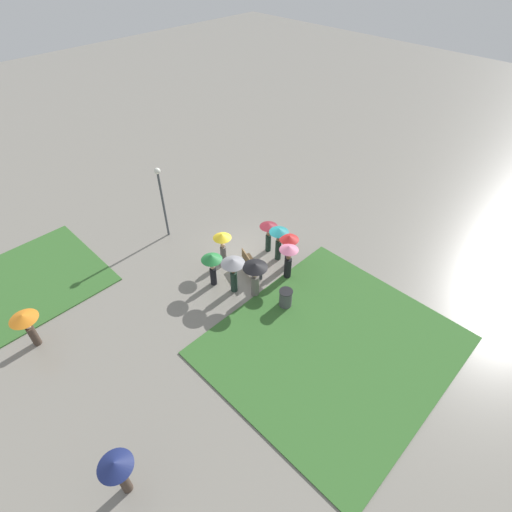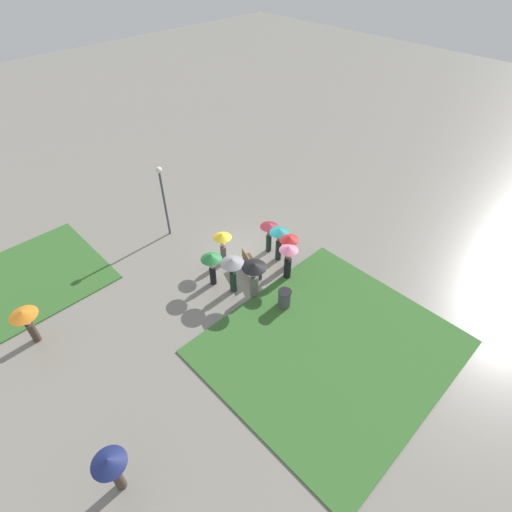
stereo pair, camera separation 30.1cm
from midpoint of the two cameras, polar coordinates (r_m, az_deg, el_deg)
ground_plane at (r=20.71m, az=-1.06°, el=-0.07°), size 90.00×90.00×0.00m
lawn_patch_near at (r=17.16m, az=10.40°, el=-12.47°), size 8.49×9.44×0.06m
lawn_patch_far at (r=22.31m, az=-29.58°, el=-2.96°), size 6.08×6.14×0.06m
park_bench at (r=19.59m, az=-1.16°, el=-1.16°), size 1.69×0.97×0.90m
lamp_post at (r=21.18m, az=-13.77°, el=8.68°), size 0.32×0.32×4.10m
trash_bin at (r=18.01m, az=3.77°, el=-6.05°), size 0.62×0.62×0.93m
crowd_person_teal at (r=19.70m, az=2.83°, el=2.73°), size 0.97×0.97×1.95m
crowd_person_maroon at (r=20.28m, az=1.38°, el=3.61°), size 0.92×0.92×1.77m
crowd_person_pink at (r=18.78m, az=4.20°, el=-0.18°), size 0.91×0.91×1.96m
crowd_person_black at (r=17.83m, az=-0.60°, el=-2.49°), size 1.14×1.14×1.93m
crowd_person_yellow at (r=19.51m, az=-5.25°, el=1.91°), size 0.90×0.90×1.90m
crowd_person_red at (r=19.31m, az=4.26°, el=1.59°), size 0.95×0.95×1.95m
crowd_person_grey at (r=17.97m, az=-3.75°, el=-1.62°), size 1.10×1.10×1.96m
crowd_person_green at (r=18.45m, az=-6.77°, el=-0.90°), size 0.99×0.99×1.83m
lone_walker_far_path at (r=18.41m, az=-30.44°, el=-8.17°), size 1.10×1.10×1.79m
lone_walker_mid_plaza at (r=13.69m, az=-19.85°, el=-26.77°), size 1.05×1.05×1.97m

